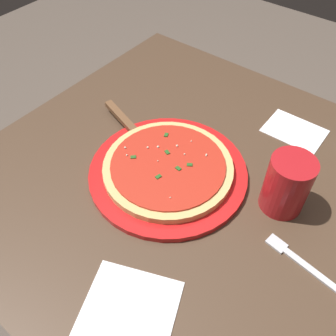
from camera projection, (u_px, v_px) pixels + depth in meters
name	position (u px, v px, depth m)	size (l,w,h in m)	color
ground_plane	(181.00, 307.00, 1.35)	(5.00, 5.00, 0.00)	brown
restaurant_table	(188.00, 214.00, 0.90)	(0.91, 0.88, 0.74)	black
serving_plate	(168.00, 172.00, 0.79)	(0.34, 0.34, 0.01)	red
pizza	(168.00, 167.00, 0.78)	(0.28, 0.28, 0.02)	#DBB26B
pizza_server	(129.00, 126.00, 0.87)	(0.22, 0.11, 0.01)	silver
cup_tall_drink	(287.00, 184.00, 0.70)	(0.09, 0.09, 0.12)	#B2191E
napkin_folded_right	(294.00, 131.00, 0.89)	(0.14, 0.10, 0.00)	white
napkin_loose_left	(129.00, 309.00, 0.60)	(0.15, 0.14, 0.00)	white
fork	(306.00, 266.00, 0.65)	(0.19, 0.04, 0.00)	silver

